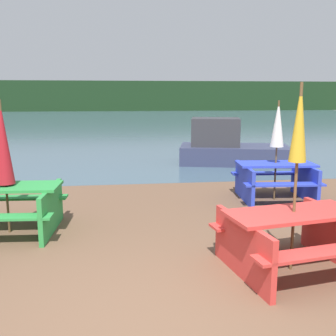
% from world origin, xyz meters
% --- Properties ---
extents(ground_plane, '(60.00, 60.00, 0.00)m').
position_xyz_m(ground_plane, '(0.00, 0.00, 0.00)').
color(ground_plane, brown).
extents(water, '(60.00, 50.00, 0.00)m').
position_xyz_m(water, '(0.00, 31.01, -0.00)').
color(water, '#425B6B').
rests_on(water, ground_plane).
extents(far_treeline, '(80.00, 1.60, 4.00)m').
position_xyz_m(far_treeline, '(0.00, 51.01, 2.00)').
color(far_treeline, '#193319').
rests_on(far_treeline, water).
extents(picnic_table_red, '(1.86, 1.65, 0.74)m').
position_xyz_m(picnic_table_red, '(1.76, 1.02, 0.45)').
color(picnic_table_red, red).
rests_on(picnic_table_red, ground_plane).
extents(picnic_table_green, '(1.70, 1.48, 0.76)m').
position_xyz_m(picnic_table_green, '(-2.08, 2.85, 0.45)').
color(picnic_table_green, green).
rests_on(picnic_table_green, ground_plane).
extents(picnic_table_blue, '(1.64, 1.49, 0.77)m').
position_xyz_m(picnic_table_blue, '(2.84, 4.23, 0.46)').
color(picnic_table_blue, blue).
rests_on(picnic_table_blue, ground_plane).
extents(umbrella_crimson, '(0.28, 0.28, 2.07)m').
position_xyz_m(umbrella_crimson, '(-2.08, 2.85, 1.42)').
color(umbrella_crimson, brown).
rests_on(umbrella_crimson, ground_plane).
extents(umbrella_gold, '(0.21, 0.21, 2.28)m').
position_xyz_m(umbrella_gold, '(1.76, 1.02, 1.77)').
color(umbrella_gold, brown).
rests_on(umbrella_gold, ground_plane).
extents(umbrella_white, '(0.27, 0.27, 2.03)m').
position_xyz_m(umbrella_white, '(2.84, 4.23, 1.55)').
color(umbrella_white, brown).
rests_on(umbrella_white, ground_plane).
extents(boat, '(3.64, 2.33, 1.43)m').
position_xyz_m(boat, '(3.08, 8.65, 0.51)').
color(boat, '#333856').
rests_on(boat, water).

